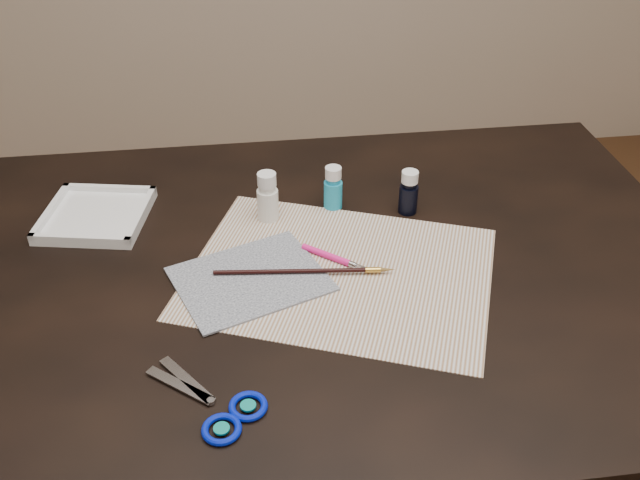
{
  "coord_description": "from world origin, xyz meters",
  "views": [
    {
      "loc": [
        -0.12,
        -0.92,
        1.45
      ],
      "look_at": [
        0.0,
        0.0,
        0.8
      ],
      "focal_mm": 40.0,
      "sensor_mm": 36.0,
      "label": 1
    }
  ],
  "objects": [
    {
      "name": "scissors",
      "position": [
        -0.2,
        -0.27,
        0.76
      ],
      "size": [
        0.21,
        0.2,
        0.01
      ],
      "primitive_type": null,
      "rotation": [
        0.0,
        0.0,
        2.46
      ],
      "color": "silver",
      "rests_on": "table"
    },
    {
      "name": "paint_bottle_white",
      "position": [
        -0.07,
        0.15,
        0.8
      ],
      "size": [
        0.04,
        0.04,
        0.09
      ],
      "primitive_type": "cylinder",
      "rotation": [
        0.0,
        0.0,
        -0.19
      ],
      "color": "white",
      "rests_on": "table"
    },
    {
      "name": "paintbrush",
      "position": [
        -0.03,
        -0.03,
        0.76
      ],
      "size": [
        0.29,
        0.04,
        0.01
      ],
      "primitive_type": null,
      "rotation": [
        0.0,
        0.0,
        -0.1
      ],
      "color": "black",
      "rests_on": "canvas"
    },
    {
      "name": "palette_tray",
      "position": [
        -0.38,
        0.19,
        0.76
      ],
      "size": [
        0.21,
        0.21,
        0.02
      ],
      "primitive_type": "cube",
      "rotation": [
        0.0,
        0.0,
        -0.2
      ],
      "color": "white",
      "rests_on": "table"
    },
    {
      "name": "paint_bottle_navy",
      "position": [
        0.18,
        0.14,
        0.79
      ],
      "size": [
        0.04,
        0.04,
        0.08
      ],
      "primitive_type": "cylinder",
      "rotation": [
        0.0,
        0.0,
        -0.33
      ],
      "color": "black",
      "rests_on": "table"
    },
    {
      "name": "table",
      "position": [
        0.0,
        0.0,
        0.38
      ],
      "size": [
        1.3,
        0.9,
        0.75
      ],
      "primitive_type": "cube",
      "color": "black",
      "rests_on": "ground"
    },
    {
      "name": "paint_bottle_cyan",
      "position": [
        0.05,
        0.17,
        0.79
      ],
      "size": [
        0.04,
        0.04,
        0.08
      ],
      "primitive_type": "cylinder",
      "rotation": [
        0.0,
        0.0,
        -0.32
      ],
      "color": "#1D9CC6",
      "rests_on": "table"
    },
    {
      "name": "craft_knife",
      "position": [
        0.03,
        0.0,
        0.76
      ],
      "size": [
        0.11,
        0.09,
        0.01
      ],
      "primitive_type": null,
      "rotation": [
        0.0,
        0.0,
        -0.69
      ],
      "color": "#FB1E8B",
      "rests_on": "paper"
    },
    {
      "name": "canvas",
      "position": [
        -0.12,
        -0.03,
        0.75
      ],
      "size": [
        0.28,
        0.25,
        0.0
      ],
      "primitive_type": "cube",
      "rotation": [
        0.0,
        0.0,
        0.36
      ],
      "color": "black",
      "rests_on": "paper"
    },
    {
      "name": "paper",
      "position": [
        0.03,
        -0.02,
        0.75
      ],
      "size": [
        0.58,
        0.51,
        0.0
      ],
      "primitive_type": "cube",
      "rotation": [
        0.0,
        0.0,
        -0.38
      ],
      "color": "silver",
      "rests_on": "table"
    }
  ]
}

